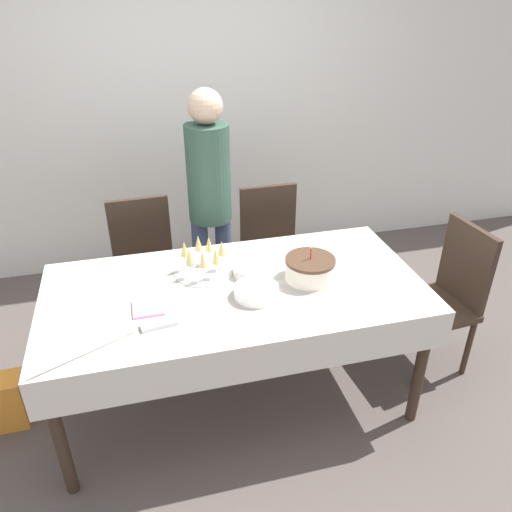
{
  "coord_description": "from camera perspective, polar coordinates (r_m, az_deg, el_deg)",
  "views": [
    {
      "loc": [
        -0.44,
        -2.16,
        2.2
      ],
      "look_at": [
        0.14,
        0.09,
        0.9
      ],
      "focal_mm": 35.0,
      "sensor_mm": 36.0,
      "label": 1
    }
  ],
  "objects": [
    {
      "name": "ground_plane",
      "position": [
        3.11,
        -2.13,
        -15.6
      ],
      "size": [
        12.0,
        12.0,
        0.0
      ],
      "primitive_type": "plane",
      "color": "#564C47"
    },
    {
      "name": "person_standing",
      "position": [
        3.26,
        -5.35,
        7.38
      ],
      "size": [
        0.28,
        0.28,
        1.63
      ],
      "color": "#3F4C72",
      "rests_on": "ground_plane"
    },
    {
      "name": "plate_stack_main",
      "position": [
        2.53,
        0.04,
        -4.07
      ],
      "size": [
        0.23,
        0.23,
        0.06
      ],
      "color": "white",
      "rests_on": "dining_table"
    },
    {
      "name": "plate_stack_dessert",
      "position": [
        2.71,
        -0.78,
        -1.68
      ],
      "size": [
        0.18,
        0.18,
        0.05
      ],
      "color": "silver",
      "rests_on": "dining_table"
    },
    {
      "name": "dining_chair_right_end",
      "position": [
        3.25,
        20.87,
        -3.92
      ],
      "size": [
        0.46,
        0.46,
        0.95
      ],
      "color": "#38281E",
      "rests_on": "ground_plane"
    },
    {
      "name": "cake_knife",
      "position": [
        2.56,
        10.0,
        -4.85
      ],
      "size": [
        0.3,
        0.09,
        0.0
      ],
      "color": "silver",
      "rests_on": "dining_table"
    },
    {
      "name": "napkin_pile",
      "position": [
        2.51,
        -12.23,
        -5.8
      ],
      "size": [
        0.15,
        0.15,
        0.01
      ],
      "color": "pink",
      "rests_on": "dining_table"
    },
    {
      "name": "champagne_tray",
      "position": [
        2.72,
        -6.04,
        -0.28
      ],
      "size": [
        0.32,
        0.32,
        0.18
      ],
      "color": "silver",
      "rests_on": "dining_table"
    },
    {
      "name": "dining_table",
      "position": [
        2.68,
        -2.39,
        -5.36
      ],
      "size": [
        1.98,
        0.98,
        0.78
      ],
      "color": "silver",
      "rests_on": "ground_plane"
    },
    {
      "name": "wall_back",
      "position": [
        4.08,
        -8.28,
        17.12
      ],
      "size": [
        8.0,
        0.05,
        2.7
      ],
      "color": "silver",
      "rests_on": "ground_plane"
    },
    {
      "name": "dining_chair_far_left",
      "position": [
        3.41,
        -12.56,
        -0.94
      ],
      "size": [
        0.44,
        0.44,
        0.95
      ],
      "color": "#38281E",
      "rests_on": "ground_plane"
    },
    {
      "name": "birthday_cake",
      "position": [
        2.67,
        6.18,
        -1.44
      ],
      "size": [
        0.27,
        0.27,
        0.19
      ],
      "color": "silver",
      "rests_on": "dining_table"
    },
    {
      "name": "dining_chair_far_right",
      "position": [
        3.52,
        1.83,
        0.85
      ],
      "size": [
        0.42,
        0.42,
        0.95
      ],
      "color": "#38281E",
      "rests_on": "ground_plane"
    },
    {
      "name": "fork_pile",
      "position": [
        2.38,
        -11.01,
        -7.64
      ],
      "size": [
        0.18,
        0.08,
        0.02
      ],
      "color": "silver",
      "rests_on": "dining_table"
    }
  ]
}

